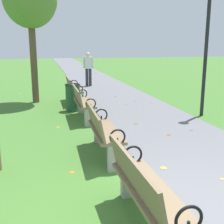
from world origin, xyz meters
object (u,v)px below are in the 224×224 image
park_bench_3 (82,102)px  park_bench_4 (73,89)px  park_bench_1 (145,190)px  park_bench_2 (102,130)px  lamp_post (207,34)px  pedestrian_walking (88,67)px  trash_bin (73,97)px

park_bench_3 → park_bench_4: (-0.00, 2.38, 0.00)m
park_bench_1 → park_bench_2: size_ratio=1.00×
park_bench_3 → lamp_post: 3.91m
park_bench_4 → pedestrian_walking: (1.15, 3.92, 0.44)m
park_bench_3 → pedestrian_walking: pedestrian_walking is taller
park_bench_1 → park_bench_3: bearing=90.0°
park_bench_3 → trash_bin: (-0.15, 1.13, -0.06)m
park_bench_1 → lamp_post: bearing=53.8°
park_bench_3 → pedestrian_walking: size_ratio=0.99×
park_bench_3 → lamp_post: lamp_post is taller
park_bench_2 → park_bench_3: 2.74m
park_bench_1 → pedestrian_walking: bearing=84.2°
park_bench_2 → lamp_post: bearing=34.6°
park_bench_4 → pedestrian_walking: bearing=73.6°
pedestrian_walking → lamp_post: bearing=-71.1°
park_bench_3 → park_bench_4: size_ratio=1.00×
park_bench_1 → pedestrian_walking: 11.43m
park_bench_1 → park_bench_2: same height
park_bench_4 → pedestrian_walking: size_ratio=0.99×
trash_bin → park_bench_2: bearing=-87.8°
lamp_post → trash_bin: bearing=157.1°
park_bench_3 → lamp_post: size_ratio=0.46×
park_bench_4 → lamp_post: size_ratio=0.46×
pedestrian_walking → trash_bin: size_ratio=1.93×
park_bench_4 → trash_bin: park_bench_4 is taller
lamp_post → pedestrian_walking: bearing=108.9°
park_bench_2 → pedestrian_walking: 9.12m
park_bench_3 → park_bench_4: same height
park_bench_3 → lamp_post: (3.43, -0.38, 1.82)m
pedestrian_walking → lamp_post: lamp_post is taller
park_bench_2 → lamp_post: (3.43, 2.37, 1.82)m
park_bench_4 → trash_bin: (-0.15, -1.24, -0.06)m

